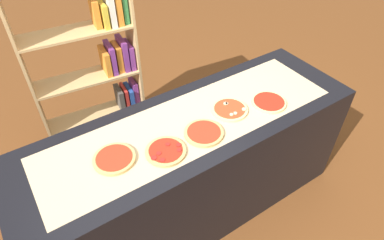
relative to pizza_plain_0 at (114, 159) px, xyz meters
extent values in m
plane|color=brown|center=(0.54, 0.03, -0.92)|extent=(12.00, 12.00, 0.00)
cube|color=black|center=(0.54, 0.03, -0.46)|extent=(2.30, 0.74, 0.90)
cube|color=tan|center=(0.54, 0.03, -0.01)|extent=(1.95, 0.54, 0.00)
cylinder|color=tan|center=(0.00, 0.00, 0.00)|extent=(0.24, 0.24, 0.02)
cylinder|color=red|center=(0.00, 0.00, 0.01)|extent=(0.20, 0.20, 0.00)
cylinder|color=tan|center=(0.27, -0.11, 0.00)|extent=(0.23, 0.23, 0.02)
cylinder|color=#AD2314|center=(0.27, -0.11, 0.01)|extent=(0.19, 0.19, 0.00)
cylinder|color=maroon|center=(0.22, -0.11, 0.01)|extent=(0.03, 0.03, 0.00)
cylinder|color=maroon|center=(0.22, -0.17, 0.01)|extent=(0.03, 0.03, 0.00)
cylinder|color=maroon|center=(0.30, -0.08, 0.01)|extent=(0.03, 0.03, 0.00)
cylinder|color=maroon|center=(0.35, -0.12, 0.01)|extent=(0.03, 0.03, 0.00)
cylinder|color=maroon|center=(0.33, -0.15, 0.01)|extent=(0.03, 0.03, 0.00)
cylinder|color=maroon|center=(0.18, -0.13, 0.01)|extent=(0.03, 0.03, 0.00)
cylinder|color=tan|center=(0.54, -0.10, 0.00)|extent=(0.24, 0.24, 0.02)
cylinder|color=red|center=(0.54, -0.10, 0.01)|extent=(0.20, 0.20, 0.00)
cylinder|color=#E5C17F|center=(0.81, -0.02, 0.00)|extent=(0.24, 0.24, 0.02)
cylinder|color=red|center=(0.81, -0.02, 0.01)|extent=(0.20, 0.20, 0.00)
cylinder|color=#C6B28E|center=(0.77, -0.07, 0.01)|extent=(0.02, 0.02, 0.01)
cylinder|color=#C6B28E|center=(0.88, -0.08, 0.01)|extent=(0.03, 0.03, 0.01)
cylinder|color=#C6B28E|center=(0.80, -0.08, 0.01)|extent=(0.02, 0.02, 0.01)
cylinder|color=#C6B28E|center=(0.81, 0.04, 0.01)|extent=(0.03, 0.03, 0.01)
cylinder|color=#C6B28E|center=(0.82, 0.03, 0.01)|extent=(0.02, 0.02, 0.01)
cylinder|color=#E5C17F|center=(1.07, -0.10, 0.00)|extent=(0.23, 0.23, 0.02)
cylinder|color=#AD2314|center=(1.07, -0.10, 0.01)|extent=(0.21, 0.21, 0.00)
cube|color=tan|center=(0.60, 0.99, -0.11)|extent=(0.05, 0.25, 1.61)
cube|color=tan|center=(-0.21, 1.07, -0.11)|extent=(0.05, 0.25, 1.61)
cube|color=tan|center=(0.19, 1.03, -0.91)|extent=(0.82, 0.33, 0.02)
cube|color=#234799|center=(0.56, 0.99, -0.82)|extent=(0.05, 0.16, 0.16)
cube|color=#47423D|center=(0.52, 1.00, -0.82)|extent=(0.05, 0.18, 0.17)
cube|color=silver|center=(0.48, 1.00, -0.80)|extent=(0.05, 0.16, 0.19)
cube|color=gold|center=(0.44, 1.00, -0.80)|extent=(0.06, 0.21, 0.19)
cube|color=tan|center=(0.19, 1.03, -0.51)|extent=(0.82, 0.33, 0.02)
cube|color=#753384|center=(0.56, 0.99, -0.38)|extent=(0.06, 0.15, 0.24)
cube|color=#234799|center=(0.51, 1.00, -0.41)|extent=(0.06, 0.19, 0.19)
cube|color=#B22823|center=(0.47, 1.00, -0.40)|extent=(0.04, 0.18, 0.20)
cube|color=#47423D|center=(0.42, 1.01, -0.40)|extent=(0.06, 0.18, 0.20)
cube|color=tan|center=(0.19, 1.03, -0.11)|extent=(0.82, 0.33, 0.02)
cube|color=#753384|center=(0.56, 0.99, 0.00)|extent=(0.06, 0.20, 0.20)
cube|color=#753384|center=(0.51, 1.00, 0.02)|extent=(0.06, 0.20, 0.26)
cube|color=orange|center=(0.46, 1.00, 0.00)|extent=(0.06, 0.17, 0.22)
cube|color=#753384|center=(0.41, 1.01, 0.01)|extent=(0.06, 0.20, 0.23)
cube|color=orange|center=(0.36, 1.01, -0.01)|extent=(0.06, 0.21, 0.20)
cube|color=tan|center=(0.19, 1.03, 0.28)|extent=(0.82, 0.33, 0.02)
cube|color=#2D753D|center=(0.56, 0.99, 0.40)|extent=(0.05, 0.18, 0.22)
cube|color=orange|center=(0.51, 1.00, 0.42)|extent=(0.06, 0.20, 0.25)
cube|color=silver|center=(0.46, 1.00, 0.41)|extent=(0.06, 0.21, 0.25)
cube|color=gold|center=(0.41, 1.01, 0.38)|extent=(0.06, 0.21, 0.17)
cube|color=orange|center=(0.36, 1.01, 0.39)|extent=(0.06, 0.15, 0.20)
camera|label=1|loc=(-0.32, -1.27, 1.38)|focal=30.81mm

